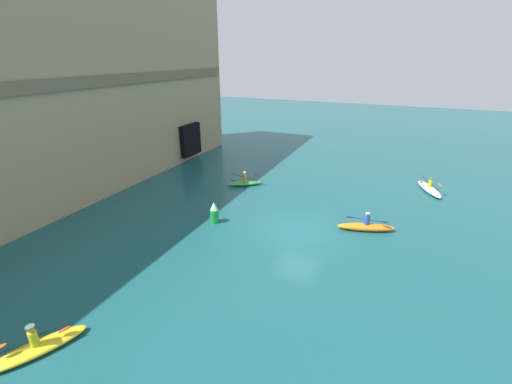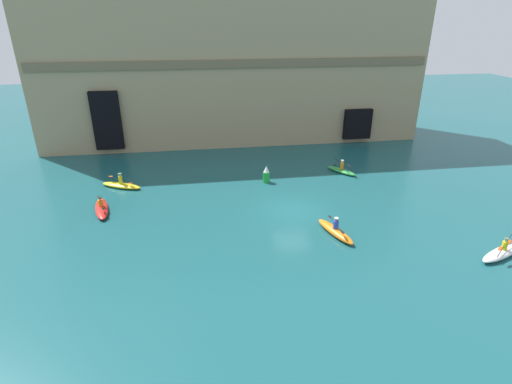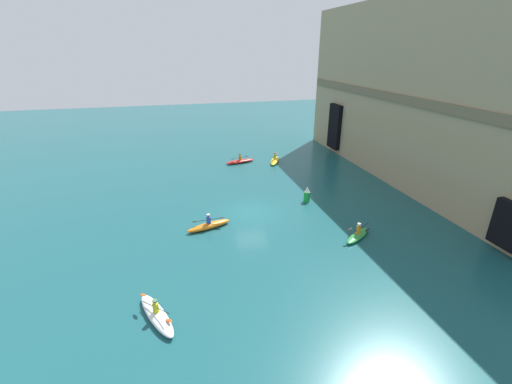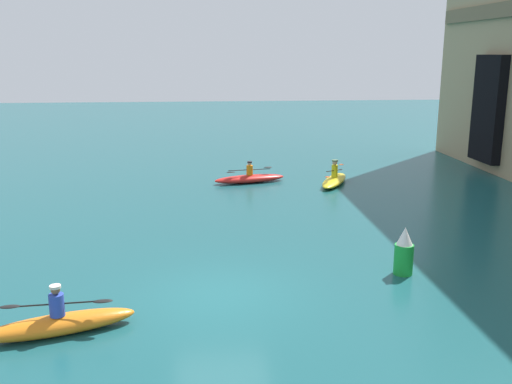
{
  "view_description": "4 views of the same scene",
  "coord_description": "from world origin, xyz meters",
  "px_view_note": "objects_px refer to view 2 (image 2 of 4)",
  "views": [
    {
      "loc": [
        -17.38,
        -4.88,
        9.73
      ],
      "look_at": [
        -0.02,
        2.72,
        2.1
      ],
      "focal_mm": 24.0,
      "sensor_mm": 36.0,
      "label": 1
    },
    {
      "loc": [
        -6.21,
        -23.75,
        12.28
      ],
      "look_at": [
        -2.39,
        0.95,
        1.09
      ],
      "focal_mm": 28.0,
      "sensor_mm": 36.0,
      "label": 2
    },
    {
      "loc": [
        24.02,
        -5.85,
        12.19
      ],
      "look_at": [
        -0.89,
        0.62,
        1.36
      ],
      "focal_mm": 24.0,
      "sensor_mm": 36.0,
      "label": 3
    },
    {
      "loc": [
        13.62,
        -0.39,
        6.05
      ],
      "look_at": [
        -1.66,
        1.07,
        2.29
      ],
      "focal_mm": 40.0,
      "sensor_mm": 36.0,
      "label": 4
    }
  ],
  "objects_px": {
    "kayak_red": "(102,208)",
    "marker_buoy": "(266,175)",
    "kayak_white": "(503,252)",
    "kayak_yellow": "(121,185)",
    "kayak_green": "(342,170)",
    "kayak_orange": "(335,231)"
  },
  "relations": [
    {
      "from": "kayak_orange",
      "to": "marker_buoy",
      "type": "relative_size",
      "value": 2.49
    },
    {
      "from": "kayak_red",
      "to": "kayak_yellow",
      "type": "xyz_separation_m",
      "value": [
        0.71,
        3.95,
        -0.0
      ]
    },
    {
      "from": "kayak_red",
      "to": "kayak_white",
      "type": "distance_m",
      "value": 24.8
    },
    {
      "from": "kayak_orange",
      "to": "kayak_white",
      "type": "distance_m",
      "value": 9.17
    },
    {
      "from": "marker_buoy",
      "to": "kayak_green",
      "type": "bearing_deg",
      "value": 9.26
    },
    {
      "from": "kayak_red",
      "to": "marker_buoy",
      "type": "xyz_separation_m",
      "value": [
        11.96,
        3.3,
        0.42
      ]
    },
    {
      "from": "kayak_red",
      "to": "kayak_white",
      "type": "relative_size",
      "value": 0.98
    },
    {
      "from": "kayak_yellow",
      "to": "marker_buoy",
      "type": "relative_size",
      "value": 2.43
    },
    {
      "from": "kayak_green",
      "to": "kayak_yellow",
      "type": "xyz_separation_m",
      "value": [
        -17.9,
        -0.43,
        -0.0
      ]
    },
    {
      "from": "kayak_green",
      "to": "kayak_yellow",
      "type": "relative_size",
      "value": 0.83
    },
    {
      "from": "kayak_red",
      "to": "kayak_white",
      "type": "bearing_deg",
      "value": -124.43
    },
    {
      "from": "kayak_red",
      "to": "marker_buoy",
      "type": "height_order",
      "value": "marker_buoy"
    },
    {
      "from": "kayak_red",
      "to": "kayak_yellow",
      "type": "distance_m",
      "value": 4.02
    },
    {
      "from": "kayak_green",
      "to": "kayak_white",
      "type": "relative_size",
      "value": 0.76
    },
    {
      "from": "kayak_red",
      "to": "kayak_orange",
      "type": "distance_m",
      "value": 15.64
    },
    {
      "from": "kayak_red",
      "to": "kayak_yellow",
      "type": "relative_size",
      "value": 1.07
    },
    {
      "from": "kayak_green",
      "to": "kayak_orange",
      "type": "bearing_deg",
      "value": -55.73
    },
    {
      "from": "kayak_green",
      "to": "kayak_white",
      "type": "xyz_separation_m",
      "value": [
        4.45,
        -13.49,
        0.01
      ]
    },
    {
      "from": "kayak_green",
      "to": "kayak_red",
      "type": "bearing_deg",
      "value": -110.57
    },
    {
      "from": "kayak_green",
      "to": "marker_buoy",
      "type": "height_order",
      "value": "marker_buoy"
    },
    {
      "from": "kayak_orange",
      "to": "marker_buoy",
      "type": "distance_m",
      "value": 9.19
    },
    {
      "from": "kayak_yellow",
      "to": "marker_buoy",
      "type": "distance_m",
      "value": 11.28
    }
  ]
}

